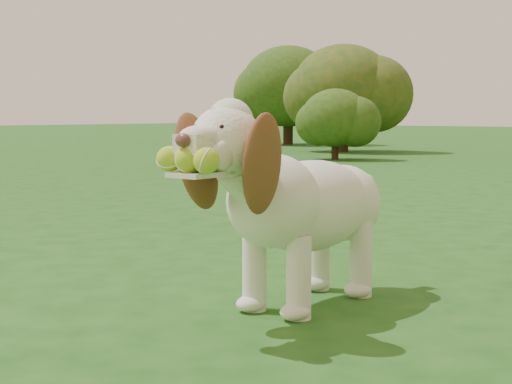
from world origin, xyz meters
The scene contains 5 objects.
ground centered at (0.00, 0.00, 0.00)m, with size 80.00×80.00×0.00m, color #1A4A15.
dog centered at (-0.09, -0.34, 0.42)m, with size 0.42×1.19×0.78m.
shrub_a centered at (-5.09, 7.80, 0.66)m, with size 1.08×1.08×1.12m.
shrub_e centered at (-6.35, 10.07, 1.20)m, with size 1.97×1.97×2.04m.
shrub_g centered at (-9.23, 12.27, 1.36)m, with size 2.23×2.23×2.31m.
Camera 1 is at (1.58, -2.70, 0.73)m, focal length 55.00 mm.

